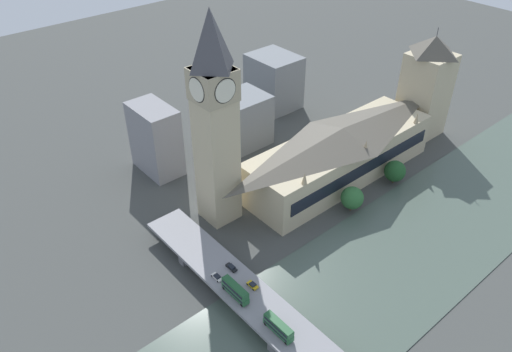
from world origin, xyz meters
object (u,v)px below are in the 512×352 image
(car_northbound_mid, at_px, (217,277))
(car_southbound_mid, at_px, (253,285))
(double_decker_bus_mid, at_px, (279,327))
(car_southbound_lead, at_px, (231,267))
(clock_tower, at_px, (215,118))
(victoria_tower, at_px, (426,87))
(double_decker_bus_lead, at_px, (235,290))
(road_bridge, at_px, (286,331))
(parliament_hall, at_px, (340,153))

(car_northbound_mid, distance_m, car_southbound_mid, 12.36)
(double_decker_bus_mid, relative_size, car_southbound_lead, 2.34)
(double_decker_bus_mid, distance_m, car_northbound_mid, 29.15)
(clock_tower, relative_size, car_southbound_mid, 21.11)
(double_decker_bus_mid, xyz_separation_m, car_southbound_lead, (29.36, -5.49, -1.86))
(car_northbound_mid, bearing_deg, victoria_tower, -82.22)
(clock_tower, bearing_deg, car_northbound_mid, 141.72)
(victoria_tower, xyz_separation_m, double_decker_bus_lead, (-29.33, 142.65, -15.98))
(road_bridge, relative_size, car_southbound_mid, 34.65)
(car_southbound_lead, bearing_deg, victoria_tower, -81.98)
(road_bridge, xyz_separation_m, car_southbound_lead, (29.81, -2.78, 1.93))
(parliament_hall, height_order, car_southbound_mid, parliament_hall)
(double_decker_bus_lead, xyz_separation_m, car_southbound_mid, (-0.55, -6.69, -2.04))
(car_southbound_lead, bearing_deg, clock_tower, -30.72)
(car_northbound_mid, distance_m, car_southbound_lead, 6.38)
(clock_tower, height_order, car_southbound_lead, clock_tower)
(car_southbound_mid, bearing_deg, double_decker_bus_mid, 162.79)
(car_northbound_mid, relative_size, car_southbound_mid, 1.10)
(clock_tower, distance_m, road_bridge, 75.96)
(parliament_hall, bearing_deg, clock_tower, 77.72)
(road_bridge, bearing_deg, double_decker_bus_mid, 80.69)
(victoria_tower, height_order, double_decker_bus_lead, victoria_tower)
(victoria_tower, distance_m, road_bridge, 148.76)
(parliament_hall, bearing_deg, road_bridge, 121.87)
(double_decker_bus_lead, distance_m, car_northbound_mid, 10.07)
(parliament_hall, distance_m, double_decker_bus_mid, 94.81)
(clock_tower, xyz_separation_m, double_decker_bus_mid, (-60.93, 24.26, -35.44))
(clock_tower, distance_m, double_decker_bus_lead, 60.14)
(car_southbound_mid, bearing_deg, car_southbound_lead, 1.56)
(parliament_hall, bearing_deg, double_decker_bus_lead, 109.58)
(victoria_tower, bearing_deg, clock_tower, 83.98)
(clock_tower, relative_size, victoria_tower, 1.54)
(clock_tower, xyz_separation_m, road_bridge, (-61.38, 21.55, -39.23))
(road_bridge, height_order, car_southbound_mid, car_southbound_mid)
(victoria_tower, relative_size, car_southbound_mid, 13.71)
(victoria_tower, relative_size, double_decker_bus_lead, 4.86)
(clock_tower, height_order, double_decker_bus_mid, clock_tower)
(victoria_tower, distance_m, car_southbound_mid, 140.37)
(car_northbound_mid, height_order, car_southbound_lead, car_southbound_lead)
(parliament_hall, height_order, clock_tower, clock_tower)
(parliament_hall, relative_size, car_northbound_mid, 21.50)
(double_decker_bus_mid, bearing_deg, car_southbound_mid, -17.21)
(parliament_hall, distance_m, car_southbound_lead, 78.45)
(victoria_tower, xyz_separation_m, double_decker_bus_mid, (-48.55, 141.75, -16.15))
(road_bridge, relative_size, double_decker_bus_lead, 12.29)
(car_northbound_mid, bearing_deg, double_decker_bus_mid, -178.26)
(car_southbound_lead, xyz_separation_m, car_southbound_mid, (-10.69, -0.29, -0.00))
(double_decker_bus_lead, bearing_deg, clock_tower, -31.10)
(double_decker_bus_lead, height_order, car_northbound_mid, double_decker_bus_lead)
(victoria_tower, height_order, car_southbound_mid, victoria_tower)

